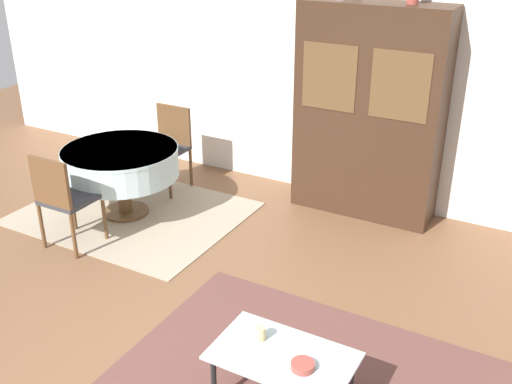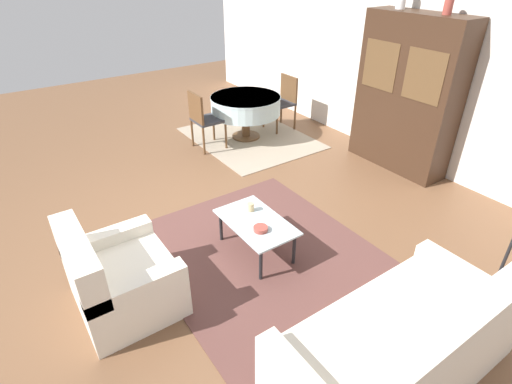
% 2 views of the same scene
% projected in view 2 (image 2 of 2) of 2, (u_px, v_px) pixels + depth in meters
% --- Properties ---
extents(ground_plane, '(14.00, 14.00, 0.00)m').
position_uv_depth(ground_plane, '(182.00, 223.00, 4.77)').
color(ground_plane, brown).
extents(wall_back, '(10.00, 0.06, 2.70)m').
position_uv_depth(wall_back, '(400.00, 66.00, 5.84)').
color(wall_back, silver).
rests_on(wall_back, ground_plane).
extents(area_rug, '(2.65, 2.18, 0.01)m').
position_uv_depth(area_rug, '(265.00, 256.00, 4.24)').
color(area_rug, brown).
rests_on(area_rug, ground_plane).
extents(dining_rug, '(2.22, 1.76, 0.01)m').
position_uv_depth(dining_rug, '(250.00, 138.00, 6.96)').
color(dining_rug, gray).
rests_on(dining_rug, ground_plane).
extents(couch, '(0.91, 1.88, 0.89)m').
position_uv_depth(couch, '(402.00, 349.00, 2.89)').
color(couch, silver).
rests_on(couch, ground_plane).
extents(armchair, '(0.93, 0.83, 0.86)m').
position_uv_depth(armchair, '(118.00, 279.00, 3.51)').
color(armchair, silver).
rests_on(armchair, ground_plane).
extents(coffee_table, '(0.88, 0.53, 0.39)m').
position_uv_depth(coffee_table, '(256.00, 225.00, 4.14)').
color(coffee_table, black).
rests_on(coffee_table, area_rug).
extents(display_cabinet, '(1.45, 0.47, 2.14)m').
position_uv_depth(display_cabinet, '(407.00, 95.00, 5.56)').
color(display_cabinet, '#382316').
rests_on(display_cabinet, ground_plane).
extents(dining_table, '(1.18, 1.18, 0.72)m').
position_uv_depth(dining_table, '(246.00, 105.00, 6.69)').
color(dining_table, brown).
rests_on(dining_table, dining_rug).
extents(dining_chair_near, '(0.44, 0.44, 0.93)m').
position_uv_depth(dining_chair_near, '(203.00, 117.00, 6.32)').
color(dining_chair_near, brown).
rests_on(dining_chair_near, dining_rug).
extents(dining_chair_far, '(0.44, 0.44, 0.93)m').
position_uv_depth(dining_chair_far, '(283.00, 99.00, 7.10)').
color(dining_chair_far, brown).
rests_on(dining_chair_far, dining_rug).
extents(cup, '(0.07, 0.07, 0.09)m').
position_uv_depth(cup, '(251.00, 207.00, 4.26)').
color(cup, tan).
rests_on(cup, coffee_table).
extents(bowl, '(0.14, 0.14, 0.04)m').
position_uv_depth(bowl, '(261.00, 229.00, 3.97)').
color(bowl, '#9E4238').
rests_on(bowl, coffee_table).
extents(vase_short, '(0.11, 0.11, 0.22)m').
position_uv_depth(vase_short, '(449.00, 5.00, 4.73)').
color(vase_short, '#9E4238').
rests_on(vase_short, display_cabinet).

